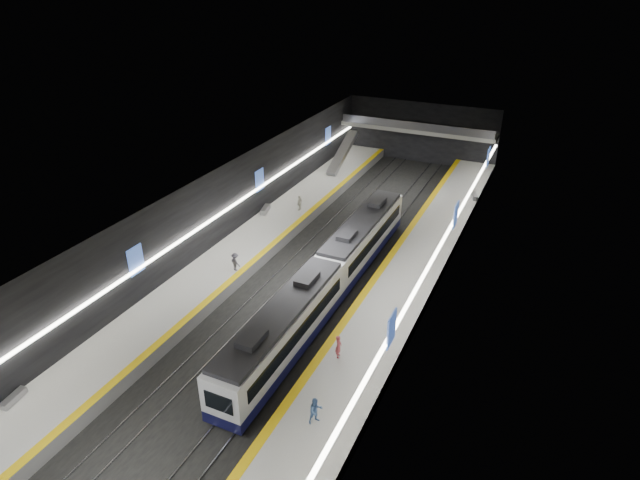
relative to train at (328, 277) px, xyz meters
The scene contains 25 objects.
ground 3.40m from the train, 164.03° to the left, with size 70.00×70.00×0.00m, color black.
ceiling 6.36m from the train, 164.03° to the left, with size 20.00×70.00×0.04m, color beige.
wall_left 12.65m from the train, behind, with size 0.04×70.00×8.00m, color black.
wall_right 7.75m from the train, ahead, with size 0.04×70.00×8.00m, color black.
wall_back 35.85m from the train, 94.00° to the left, with size 20.00×0.04×8.00m, color black.
platform_left 10.17m from the train, behind, with size 5.00×70.00×1.00m, color slate.
tile_surface_left 10.10m from the train, behind, with size 5.00×70.00×0.02m, color #B5B5B0.
tactile_strip_left 7.92m from the train, behind, with size 0.60×70.00×0.02m, color yellow.
platform_right 5.33m from the train, ahead, with size 5.00×70.00×1.00m, color slate.
tile_surface_right 5.19m from the train, ahead, with size 5.00×70.00×0.02m, color #B5B5B0.
tactile_strip_right 3.12m from the train, 14.33° to the left, with size 0.60×70.00×0.02m, color yellow.
rails 3.37m from the train, 164.03° to the left, with size 6.52×70.00×0.12m.
train is the anchor object (origin of this frame).
ad_posters 3.81m from the train, 145.54° to the left, with size 19.94×53.50×2.20m.
cove_light_left 12.42m from the train, behind, with size 0.25×68.60×0.12m, color white.
cove_light_right 7.51m from the train, ahead, with size 0.25×68.60×0.12m, color white.
mezzanine_bridge 33.86m from the train, 94.25° to the left, with size 20.00×3.00×1.50m.
escalator 28.53m from the train, 110.52° to the left, with size 1.20×8.00×0.60m, color #99999E.
bench_left_near 22.40m from the train, 122.42° to the right, with size 0.47×1.71×0.42m, color #99999E.
bench_left_far 16.18m from the train, 137.97° to the left, with size 0.57×2.04×0.50m, color #99999E.
bench_right_far 24.76m from the train, 73.57° to the left, with size 0.54×1.93×0.47m, color #99999E.
passenger_right_a 8.12m from the train, 61.15° to the right, with size 0.60×0.40×1.66m, color #C54951.
passenger_right_b 13.76m from the train, 68.85° to the right, with size 0.82×0.64×1.69m, color #547BB6.
passenger_left_a 15.56m from the train, 125.13° to the left, with size 0.95×0.39×1.62m, color silver.
passenger_left_b 8.33m from the train, behind, with size 1.04×0.60×1.61m, color #414047.
Camera 1 is at (16.95, -33.45, 24.22)m, focal length 30.00 mm.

